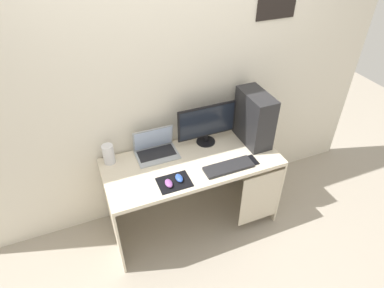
{
  "coord_description": "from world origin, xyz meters",
  "views": [
    {
      "loc": [
        -0.81,
        -1.98,
        2.57
      ],
      "look_at": [
        0.0,
        0.0,
        0.93
      ],
      "focal_mm": 30.78,
      "sensor_mm": 36.0,
      "label": 1
    }
  ],
  "objects_px": {
    "mouse_left": "(179,178)",
    "cell_phone": "(252,160)",
    "laptop": "(156,149)",
    "monitor": "(207,124)",
    "keyboard": "(229,167)",
    "mouse_right": "(169,183)",
    "pc_tower": "(254,118)",
    "speaker": "(109,154)"
  },
  "relations": [
    {
      "from": "laptop",
      "to": "keyboard",
      "type": "relative_size",
      "value": 0.86
    },
    {
      "from": "laptop",
      "to": "mouse_right",
      "type": "bearing_deg",
      "value": -93.57
    },
    {
      "from": "pc_tower",
      "to": "mouse_right",
      "type": "xyz_separation_m",
      "value": [
        -0.9,
        -0.28,
        -0.22
      ]
    },
    {
      "from": "monitor",
      "to": "cell_phone",
      "type": "xyz_separation_m",
      "value": [
        0.26,
        -0.38,
        -0.2
      ]
    },
    {
      "from": "keyboard",
      "to": "cell_phone",
      "type": "relative_size",
      "value": 3.23
    },
    {
      "from": "mouse_right",
      "to": "cell_phone",
      "type": "bearing_deg",
      "value": 1.08
    },
    {
      "from": "monitor",
      "to": "speaker",
      "type": "xyz_separation_m",
      "value": [
        -0.87,
        0.06,
        -0.12
      ]
    },
    {
      "from": "keyboard",
      "to": "mouse_right",
      "type": "bearing_deg",
      "value": -179.45
    },
    {
      "from": "mouse_right",
      "to": "cell_phone",
      "type": "height_order",
      "value": "mouse_right"
    },
    {
      "from": "monitor",
      "to": "mouse_right",
      "type": "relative_size",
      "value": 5.62
    },
    {
      "from": "monitor",
      "to": "mouse_left",
      "type": "bearing_deg",
      "value": -137.22
    },
    {
      "from": "laptop",
      "to": "mouse_left",
      "type": "height_order",
      "value": "laptop"
    },
    {
      "from": "monitor",
      "to": "laptop",
      "type": "distance_m",
      "value": 0.5
    },
    {
      "from": "pc_tower",
      "to": "monitor",
      "type": "xyz_separation_m",
      "value": [
        -0.4,
        0.12,
        -0.03
      ]
    },
    {
      "from": "cell_phone",
      "to": "speaker",
      "type": "bearing_deg",
      "value": 158.69
    },
    {
      "from": "pc_tower",
      "to": "monitor",
      "type": "distance_m",
      "value": 0.42
    },
    {
      "from": "mouse_left",
      "to": "pc_tower",
      "type": "bearing_deg",
      "value": 17.28
    },
    {
      "from": "monitor",
      "to": "mouse_right",
      "type": "height_order",
      "value": "monitor"
    },
    {
      "from": "pc_tower",
      "to": "keyboard",
      "type": "xyz_separation_m",
      "value": [
        -0.38,
        -0.27,
        -0.23
      ]
    },
    {
      "from": "mouse_left",
      "to": "speaker",
      "type": "bearing_deg",
      "value": 137.39
    },
    {
      "from": "monitor",
      "to": "laptop",
      "type": "bearing_deg",
      "value": 177.26
    },
    {
      "from": "pc_tower",
      "to": "laptop",
      "type": "xyz_separation_m",
      "value": [
        -0.87,
        0.14,
        -0.19
      ]
    },
    {
      "from": "keyboard",
      "to": "cell_phone",
      "type": "bearing_deg",
      "value": 2.29
    },
    {
      "from": "laptop",
      "to": "keyboard",
      "type": "xyz_separation_m",
      "value": [
        0.5,
        -0.41,
        -0.04
      ]
    },
    {
      "from": "pc_tower",
      "to": "speaker",
      "type": "xyz_separation_m",
      "value": [
        -1.27,
        0.18,
        -0.15
      ]
    },
    {
      "from": "pc_tower",
      "to": "speaker",
      "type": "height_order",
      "value": "pc_tower"
    },
    {
      "from": "monitor",
      "to": "keyboard",
      "type": "xyz_separation_m",
      "value": [
        0.03,
        -0.39,
        -0.19
      ]
    },
    {
      "from": "laptop",
      "to": "mouse_left",
      "type": "distance_m",
      "value": 0.4
    },
    {
      "from": "cell_phone",
      "to": "mouse_left",
      "type": "bearing_deg",
      "value": 179.07
    },
    {
      "from": "speaker",
      "to": "cell_phone",
      "type": "bearing_deg",
      "value": -21.31
    },
    {
      "from": "mouse_left",
      "to": "mouse_right",
      "type": "distance_m",
      "value": 0.1
    },
    {
      "from": "mouse_right",
      "to": "cell_phone",
      "type": "relative_size",
      "value": 0.74
    },
    {
      "from": "laptop",
      "to": "monitor",
      "type": "bearing_deg",
      "value": -2.74
    },
    {
      "from": "mouse_right",
      "to": "monitor",
      "type": "bearing_deg",
      "value": 38.62
    },
    {
      "from": "laptop",
      "to": "cell_phone",
      "type": "height_order",
      "value": "laptop"
    },
    {
      "from": "laptop",
      "to": "cell_phone",
      "type": "relative_size",
      "value": 2.76
    },
    {
      "from": "speaker",
      "to": "keyboard",
      "type": "distance_m",
      "value": 1.01
    },
    {
      "from": "pc_tower",
      "to": "speaker",
      "type": "bearing_deg",
      "value": 172.02
    },
    {
      "from": "cell_phone",
      "to": "mouse_right",
      "type": "bearing_deg",
      "value": -178.92
    },
    {
      "from": "laptop",
      "to": "mouse_right",
      "type": "xyz_separation_m",
      "value": [
        -0.03,
        -0.42,
        -0.03
      ]
    },
    {
      "from": "pc_tower",
      "to": "cell_phone",
      "type": "distance_m",
      "value": 0.38
    },
    {
      "from": "mouse_left",
      "to": "cell_phone",
      "type": "bearing_deg",
      "value": -0.93
    }
  ]
}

